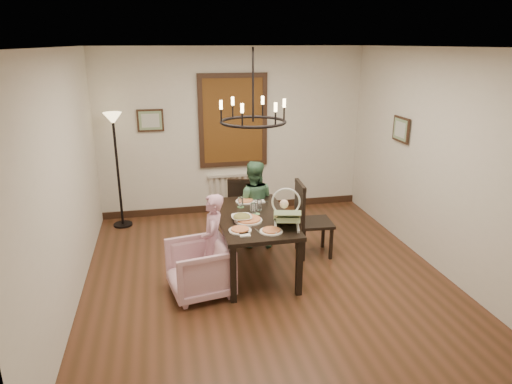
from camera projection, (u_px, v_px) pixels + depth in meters
name	position (u px, v px, depth m)	size (l,w,h in m)	color
room_shell	(260.00, 163.00, 5.74)	(4.51, 5.00, 2.81)	#532E1C
dining_table	(253.00, 222.00, 5.82)	(0.91, 1.60, 0.75)	black
chair_far	(239.00, 212.00, 6.75)	(0.40, 0.40, 0.92)	black
chair_right	(315.00, 218.00, 6.29)	(0.47, 0.47, 1.07)	black
armchair	(200.00, 269.00, 5.35)	(0.69, 0.71, 0.64)	#D7A5B2
elderly_woman	(213.00, 249.00, 5.46)	(0.36, 0.23, 0.98)	#CA8EA4
seated_man	(253.00, 211.00, 6.59)	(0.51, 0.40, 1.06)	#426F4D
baby_bouncer	(287.00, 214.00, 5.40)	(0.37, 0.50, 0.33)	#B0D391
salad_bowl	(242.00, 218.00, 5.63)	(0.31, 0.31, 0.08)	white
pizza_platter	(248.00, 220.00, 5.62)	(0.35, 0.35, 0.04)	tan
drinking_glass	(253.00, 208.00, 5.85)	(0.07, 0.07, 0.15)	silver
window_blinds	(233.00, 121.00, 7.62)	(1.00, 0.03, 1.40)	brown
radiator	(234.00, 191.00, 8.03)	(0.92, 0.12, 0.62)	silver
picture_back	(150.00, 120.00, 7.35)	(0.42, 0.03, 0.36)	black
picture_right	(401.00, 129.00, 6.59)	(0.42, 0.03, 0.36)	black
floor_lamp	(118.00, 172.00, 7.18)	(0.30, 0.30, 1.80)	black
chandelier	(253.00, 122.00, 5.42)	(0.80, 0.80, 0.04)	black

